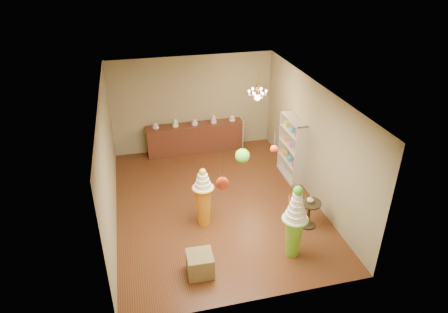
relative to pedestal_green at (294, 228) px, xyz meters
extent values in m
plane|color=#582E17|center=(-1.17, 2.22, -0.71)|extent=(6.50, 6.50, 0.00)
plane|color=white|center=(-1.17, 2.22, 2.29)|extent=(6.50, 6.50, 0.00)
cube|color=#98906B|center=(-1.17, 5.47, 0.79)|extent=(5.00, 0.04, 3.00)
cube|color=#98906B|center=(-1.17, -1.03, 0.79)|extent=(5.00, 0.04, 3.00)
cube|color=#98906B|center=(-3.67, 2.22, 0.79)|extent=(0.04, 6.50, 3.00)
cube|color=#98906B|center=(1.33, 2.22, 0.79)|extent=(0.04, 6.50, 3.00)
cone|color=#71BA29|center=(0.00, 0.00, -0.24)|extent=(0.50, 0.50, 0.93)
cylinder|color=white|center=(0.00, 0.00, 0.24)|extent=(0.67, 0.67, 0.03)
cylinder|color=white|center=(0.00, 0.00, 0.31)|extent=(0.54, 0.54, 0.12)
cylinder|color=white|center=(0.00, 0.00, 0.43)|extent=(0.45, 0.45, 0.12)
cylinder|color=white|center=(0.00, 0.00, 0.54)|extent=(0.37, 0.37, 0.12)
cylinder|color=white|center=(0.00, 0.00, 0.66)|extent=(0.30, 0.30, 0.12)
cylinder|color=white|center=(0.00, 0.00, 0.78)|extent=(0.25, 0.25, 0.12)
sphere|color=#4EB527|center=(0.00, 0.00, 0.92)|extent=(0.19, 0.19, 0.19)
cone|color=orange|center=(-1.63, 1.47, -0.20)|extent=(0.50, 0.50, 1.01)
cylinder|color=white|center=(-1.63, 1.47, 0.32)|extent=(0.60, 0.60, 0.03)
cylinder|color=white|center=(-1.63, 1.47, 0.39)|extent=(0.45, 0.45, 0.11)
cylinder|color=white|center=(-1.63, 1.47, 0.49)|extent=(0.36, 0.36, 0.11)
cylinder|color=white|center=(-1.63, 1.47, 0.60)|extent=(0.29, 0.29, 0.11)
sphere|color=gold|center=(-1.63, 1.47, 0.72)|extent=(0.16, 0.16, 0.16)
cube|color=olive|center=(-2.02, -0.09, -0.47)|extent=(0.53, 0.53, 0.47)
cube|color=#592B1C|center=(-1.17, 5.19, -0.26)|extent=(3.00, 0.50, 0.90)
cube|color=#592B1C|center=(-1.17, 5.19, 0.20)|extent=(3.04, 0.54, 0.03)
cylinder|color=white|center=(-2.37, 5.19, 0.29)|extent=(0.18, 0.18, 0.16)
cylinder|color=white|center=(-1.77, 5.19, 0.33)|extent=(0.18, 0.18, 0.24)
cylinder|color=white|center=(-1.17, 5.19, 0.29)|extent=(0.18, 0.18, 0.16)
cylinder|color=white|center=(-0.57, 5.19, 0.33)|extent=(0.18, 0.18, 0.24)
cylinder|color=white|center=(0.03, 5.19, 0.29)|extent=(0.18, 0.18, 0.16)
cube|color=beige|center=(1.31, 3.02, 0.19)|extent=(0.04, 1.20, 1.80)
cube|color=beige|center=(1.15, 3.02, -0.21)|extent=(0.30, 1.14, 0.03)
cube|color=beige|center=(1.15, 3.02, 0.24)|extent=(0.30, 1.14, 0.03)
cube|color=beige|center=(1.15, 3.02, 0.69)|extent=(0.30, 1.14, 0.03)
cylinder|color=black|center=(0.73, 0.81, -0.69)|extent=(0.43, 0.43, 0.03)
cylinder|color=black|center=(0.73, 0.81, -0.38)|extent=(0.09, 0.09, 0.66)
cylinder|color=black|center=(0.73, 0.81, -0.05)|extent=(0.65, 0.65, 0.03)
imported|color=beige|center=(0.73, 0.81, 0.05)|extent=(0.18, 0.18, 0.17)
cylinder|color=#3A372A|center=(-1.63, -0.40, 1.93)|extent=(0.01, 0.01, 0.72)
sphere|color=#BA3313|center=(-1.63, -0.40, 1.57)|extent=(0.22, 0.22, 0.22)
cylinder|color=#3A372A|center=(-0.95, 0.71, 1.87)|extent=(0.01, 0.01, 0.85)
sphere|color=#4EB527|center=(-0.95, 0.71, 1.44)|extent=(0.30, 0.30, 0.30)
cylinder|color=#3A372A|center=(-0.55, 0.03, 2.09)|extent=(0.01, 0.01, 0.40)
sphere|color=#BA3313|center=(-0.55, 0.03, 1.89)|extent=(0.14, 0.14, 0.14)
cylinder|color=#D6894B|center=(0.30, 3.62, 2.04)|extent=(0.02, 0.02, 0.50)
cylinder|color=#D6894B|center=(0.30, 3.62, 1.74)|extent=(0.10, 0.10, 0.30)
sphere|color=#FFC98C|center=(0.30, 3.62, 1.54)|extent=(0.18, 0.18, 0.18)
camera|label=1|loc=(-2.97, -6.03, 5.24)|focal=32.00mm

